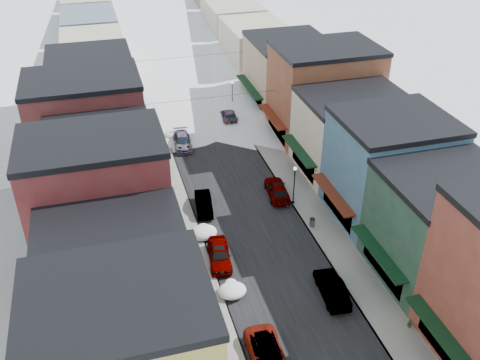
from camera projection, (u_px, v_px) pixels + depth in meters
road at (182, 85)px, 82.71m from camera, size 10.00×160.00×0.01m
sidewalk_left at (139, 89)px, 81.16m from camera, size 3.20×160.00×0.15m
sidewalk_right at (223, 81)px, 84.19m from camera, size 3.20×160.00×0.15m
curb_left at (149, 88)px, 81.51m from camera, size 0.10×160.00×0.15m
curb_right at (214, 82)px, 83.83m from camera, size 0.10×160.00×0.15m
bldg_l_cream at (117, 282)px, 38.34m from camera, size 11.30×8.20×9.50m
bldg_l_brick_near at (100, 205)px, 43.97m from camera, size 12.30×8.20×12.50m
bldg_l_grayblue at (103, 171)px, 51.96m from camera, size 11.30×9.20×9.00m
bldg_l_brick_far at (88, 124)px, 58.56m from camera, size 13.30×9.20×11.00m
bldg_l_tan at (93, 93)px, 67.23m from camera, size 11.30×11.20×10.00m
bldg_r_green at (442, 226)px, 43.99m from camera, size 11.30×9.20×9.50m
bldg_r_blue at (389, 168)px, 51.08m from camera, size 11.30×9.20×10.50m
bldg_r_cream at (351, 133)px, 58.95m from camera, size 12.30×9.20×9.00m
bldg_r_brick_far at (324, 92)px, 65.77m from camera, size 13.30×9.20×11.50m
bldg_r_tan at (288, 72)px, 74.24m from camera, size 11.30×11.20×9.50m
distant_blocks at (158, 20)px, 99.41m from camera, size 34.00×55.00×8.00m
overhead_cables at (197, 75)px, 69.22m from camera, size 16.40×15.04×0.04m
car_white_suv at (267, 355)px, 37.81m from camera, size 2.64×5.40×1.48m
car_silver_sedan at (219, 254)px, 47.03m from camera, size 2.54×5.00×1.63m
car_dark_hatch at (204, 204)px, 53.90m from camera, size 2.10×4.66×1.48m
car_silver_wagon at (182, 141)px, 65.41m from camera, size 2.42×5.21×1.47m
car_green_sedan at (332, 288)px, 43.41m from camera, size 2.15×5.07×1.63m
car_gray_suv at (277, 189)px, 55.99m from camera, size 2.56×5.23×1.72m
car_black_sedan at (228, 115)px, 71.71m from camera, size 2.48×5.31×1.50m
car_lane_silver at (186, 106)px, 74.40m from camera, size 1.72×4.27×1.45m
car_lane_white at (187, 80)px, 82.57m from camera, size 3.23×6.05×1.62m
trash_can at (312, 222)px, 51.44m from camera, size 0.52×0.52×0.88m
streetlamp_near at (294, 180)px, 53.72m from camera, size 0.35×0.35×4.24m
streetlamp_far at (232, 92)px, 73.59m from camera, size 0.34×0.34×4.06m
planter_far at (410, 324)px, 40.63m from camera, size 0.50×0.50×0.67m
snow_pile_near at (232, 290)px, 43.74m from camera, size 2.35×2.65×0.99m
snow_pile_mid at (203, 232)px, 50.27m from camera, size 2.56×2.78×1.08m
snow_pile_far at (173, 134)px, 67.52m from camera, size 2.30×2.62×0.97m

